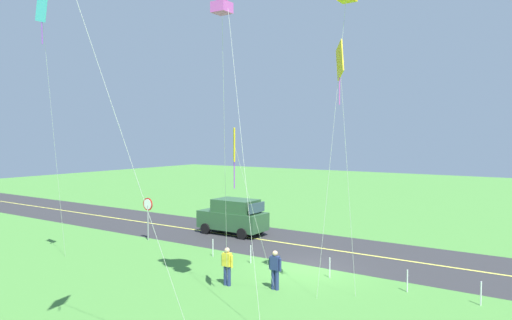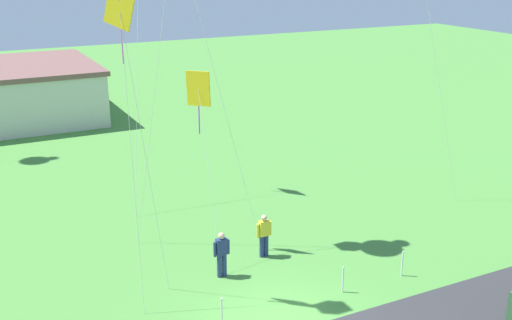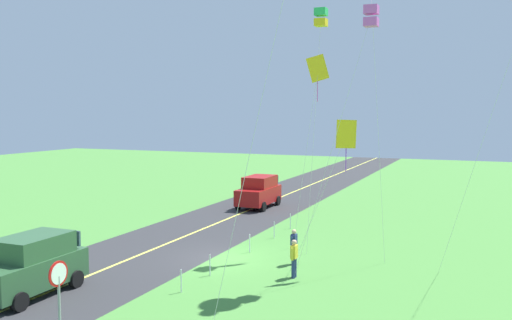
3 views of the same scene
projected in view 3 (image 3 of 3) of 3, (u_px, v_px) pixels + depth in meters
The scene contains 17 objects.
ground_plane at pixel (224, 259), 26.40m from camera, with size 120.00×120.00×0.10m, color #478438.
asphalt_road at pixel (152, 250), 27.93m from camera, with size 120.00×7.00×0.00m, color #2D2D30.
road_centre_stripe at pixel (152, 250), 27.93m from camera, with size 120.00×0.16×0.00m, color #E5E04C.
car_suv_foreground at pixel (31, 265), 21.00m from camera, with size 4.40×2.12×2.24m.
car_parked_west_far at pixel (259, 191), 40.25m from camera, with size 4.40×2.12×2.24m.
stop_sign at pixel (59, 286), 16.35m from camera, with size 0.76×0.08×2.56m.
person_adult_near at pixel (294, 245), 25.25m from camera, with size 0.58×0.22×1.60m.
person_adult_companion at pixel (294, 257), 23.22m from camera, with size 0.58×0.22×1.60m.
kite_red_low at pixel (346, 136), 23.65m from camera, with size 0.61×2.78×6.55m.
kite_blue_mid at pixel (371, 17), 23.02m from camera, with size 2.12×2.94×11.23m.
kite_green_far at pixel (321, 18), 27.09m from camera, with size 1.52×0.56×11.85m.
kite_cyan_top at pixel (317, 72), 27.09m from camera, with size 0.74×1.77×9.66m.
fence_post_0 at pixel (290, 221), 32.96m from camera, with size 0.05×0.05×0.90m, color silver.
fence_post_1 at pixel (274, 230), 30.50m from camera, with size 0.05×0.05×0.90m, color silver.
fence_post_2 at pixel (250, 243), 27.40m from camera, with size 0.05×0.05×0.90m, color silver.
fence_post_3 at pixel (210, 265), 23.53m from camera, with size 0.05×0.05×0.90m, color silver.
fence_post_4 at pixel (181, 281), 21.34m from camera, with size 0.05×0.05×0.90m, color silver.
Camera 3 is at (23.31, 11.38, 6.89)m, focal length 39.37 mm.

